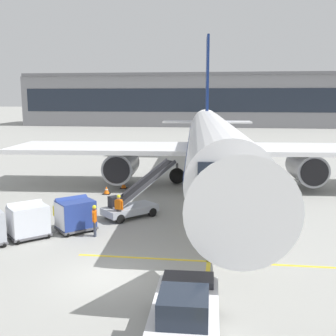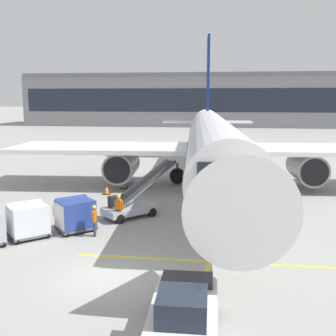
# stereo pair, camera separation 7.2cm
# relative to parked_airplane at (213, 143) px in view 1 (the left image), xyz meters

# --- Properties ---
(ground_plane) EXTENTS (600.00, 600.00, 0.00)m
(ground_plane) POSITION_rel_parked_airplane_xyz_m (-4.02, -18.57, -3.73)
(ground_plane) COLOR gray
(parked_airplane) EXTENTS (34.21, 44.52, 14.80)m
(parked_airplane) POSITION_rel_parked_airplane_xyz_m (0.00, 0.00, 0.00)
(parked_airplane) COLOR white
(parked_airplane) RESTS_ON ground
(belt_loader) EXTENTS (4.47, 4.52, 3.42)m
(belt_loader) POSITION_rel_parked_airplane_xyz_m (-4.74, -9.71, -2.81)
(belt_loader) COLOR #A3A8B2
(belt_loader) RESTS_ON ground
(baggage_cart_lead) EXTENTS (2.55, 2.54, 1.91)m
(baggage_cart_lead) POSITION_rel_parked_airplane_xyz_m (-7.35, -12.96, -2.73)
(baggage_cart_lead) COLOR #515156
(baggage_cart_lead) RESTS_ON ground
(baggage_cart_second) EXTENTS (2.55, 2.54, 1.91)m
(baggage_cart_second) POSITION_rel_parked_airplane_xyz_m (-9.45, -14.38, -2.73)
(baggage_cart_second) COLOR #515156
(baggage_cart_second) RESTS_ON ground
(pushback_tug) EXTENTS (2.21, 4.45, 1.83)m
(pushback_tug) POSITION_rel_parked_airplane_xyz_m (-0.27, -22.61, -2.90)
(pushback_tug) COLOR silver
(pushback_tug) RESTS_ON ground
(ground_crew_by_loader) EXTENTS (0.54, 0.36, 1.74)m
(ground_crew_by_loader) POSITION_rel_parked_airplane_xyz_m (-7.42, -12.38, -2.73)
(ground_crew_by_loader) COLOR black
(ground_crew_by_loader) RESTS_ON ground
(ground_crew_by_carts) EXTENTS (0.34, 0.55, 1.74)m
(ground_crew_by_carts) POSITION_rel_parked_airplane_xyz_m (-5.99, -13.67, -2.73)
(ground_crew_by_carts) COLOR #333847
(ground_crew_by_carts) RESTS_ON ground
(ground_crew_marshaller) EXTENTS (0.56, 0.33, 1.74)m
(ground_crew_marshaller) POSITION_rel_parked_airplane_xyz_m (-5.28, -11.15, -2.73)
(ground_crew_marshaller) COLOR #514C42
(ground_crew_marshaller) RESTS_ON ground
(ground_crew_wingwalker) EXTENTS (0.57, 0.28, 1.74)m
(ground_crew_wingwalker) POSITION_rel_parked_airplane_xyz_m (-8.40, -12.91, -2.73)
(ground_crew_wingwalker) COLOR #333847
(ground_crew_wingwalker) RESTS_ON ground
(safety_cone_engine_keepout) EXTENTS (0.54, 0.54, 0.62)m
(safety_cone_engine_keepout) POSITION_rel_parked_airplane_xyz_m (-7.27, -1.80, -3.43)
(safety_cone_engine_keepout) COLOR black
(safety_cone_engine_keepout) RESTS_ON ground
(safety_cone_wingtip) EXTENTS (0.56, 0.56, 0.63)m
(safety_cone_wingtip) POSITION_rel_parked_airplane_xyz_m (-8.10, -3.99, -3.42)
(safety_cone_wingtip) COLOR black
(safety_cone_wingtip) RESTS_ON ground
(apron_guidance_line_lead_in) EXTENTS (0.20, 110.00, 0.01)m
(apron_guidance_line_lead_in) POSITION_rel_parked_airplane_xyz_m (0.28, -0.78, -3.72)
(apron_guidance_line_lead_in) COLOR yellow
(apron_guidance_line_lead_in) RESTS_ON ground
(apron_guidance_line_stop_bar) EXTENTS (12.00, 0.20, 0.01)m
(apron_guidance_line_stop_bar) POSITION_rel_parked_airplane_xyz_m (0.05, -16.38, -3.72)
(apron_guidance_line_stop_bar) COLOR yellow
(apron_guidance_line_stop_bar) RESTS_ON ground
(terminal_building) EXTENTS (109.63, 19.13, 13.54)m
(terminal_building) POSITION_rel_parked_airplane_xyz_m (3.30, 77.95, 2.99)
(terminal_building) COLOR gray
(terminal_building) RESTS_ON ground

